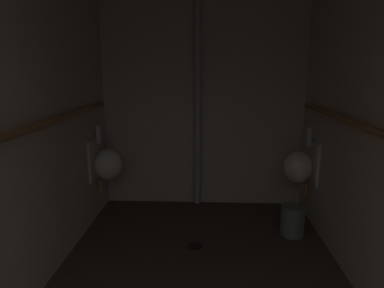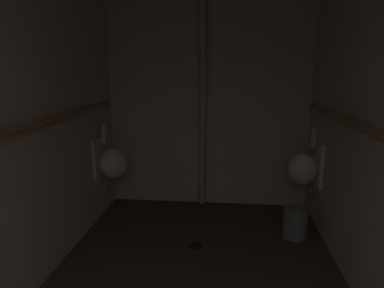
{
  "view_description": "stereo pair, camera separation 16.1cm",
  "coord_description": "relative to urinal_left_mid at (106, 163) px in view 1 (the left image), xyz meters",
  "views": [
    {
      "loc": [
        0.06,
        0.13,
        1.63
      ],
      "look_at": [
        -0.08,
        3.07,
        0.98
      ],
      "focal_mm": 32.84,
      "sensor_mm": 36.0,
      "label": 1
    },
    {
      "loc": [
        0.22,
        0.13,
        1.63
      ],
      "look_at": [
        -0.08,
        3.07,
        0.98
      ],
      "focal_mm": 32.84,
      "sensor_mm": 36.0,
      "label": 2
    }
  ],
  "objects": [
    {
      "name": "urinal_left_mid",
      "position": [
        0.0,
        0.0,
        0.0
      ],
      "size": [
        0.32,
        0.3,
        0.76
      ],
      "color": "silver"
    },
    {
      "name": "standpipe_back_wall",
      "position": [
        0.95,
        0.43,
        0.55
      ],
      "size": [
        0.08,
        0.08,
        2.3
      ],
      "primitive_type": "cylinder",
      "color": "#B2B2B2",
      "rests_on": "ground"
    },
    {
      "name": "supply_pipe_left",
      "position": [
        -0.09,
        -1.55,
        0.61
      ],
      "size": [
        0.06,
        3.56,
        0.06
      ],
      "color": "#9E7042"
    },
    {
      "name": "wall_back",
      "position": [
        1.02,
        0.54,
        0.55
      ],
      "size": [
        2.46,
        0.06,
        2.35
      ],
      "primitive_type": "cube",
      "color": "beige",
      "rests_on": "ground"
    },
    {
      "name": "urinal_right_mid",
      "position": [
        2.04,
        -0.01,
        0.0
      ],
      "size": [
        0.32,
        0.3,
        0.76
      ],
      "color": "silver"
    },
    {
      "name": "floor_drain",
      "position": [
        0.97,
        -0.58,
        -0.62
      ],
      "size": [
        0.14,
        0.14,
        0.01
      ],
      "primitive_type": "cylinder",
      "color": "black",
      "rests_on": "ground"
    },
    {
      "name": "waste_bin",
      "position": [
        1.92,
        -0.31,
        -0.47
      ],
      "size": [
        0.23,
        0.23,
        0.3
      ],
      "primitive_type": "cylinder",
      "color": "slate",
      "rests_on": "ground"
    }
  ]
}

